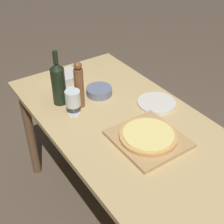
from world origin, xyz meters
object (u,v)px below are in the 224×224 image
at_px(pizza, 149,135).
at_px(wine_glass, 73,99).
at_px(pepper_mill, 79,86).
at_px(small_bowl, 99,91).
at_px(wine_bottle, 58,83).

relative_size(pizza, wine_glass, 1.96).
distance_m(pizza, wine_glass, 0.44).
bearing_deg(pepper_mill, pizza, -73.76).
height_order(pizza, wine_glass, wine_glass).
height_order(pizza, small_bowl, small_bowl).
relative_size(pizza, pepper_mill, 1.04).
distance_m(pizza, small_bowl, 0.48).
height_order(pizza, wine_bottle, wine_bottle).
bearing_deg(wine_glass, wine_bottle, 94.68).
relative_size(wine_glass, small_bowl, 0.95).
xyz_separation_m(wine_bottle, wine_glass, (0.01, -0.14, -0.03)).
distance_m(pizza, pepper_mill, 0.47).
relative_size(pizza, small_bowl, 1.87).
height_order(wine_bottle, wine_glass, wine_bottle).
bearing_deg(wine_glass, pepper_mill, 36.40).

